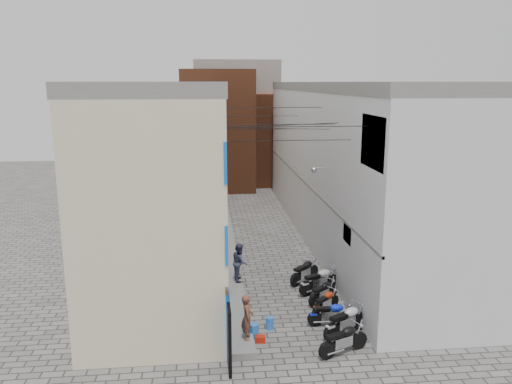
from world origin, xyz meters
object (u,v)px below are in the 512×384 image
object	(u,v)px
person_a	(247,317)
motorcycle_a	(344,338)
water_jug_near	(254,331)
water_jug_far	(270,323)
person_b	(240,262)
motorcycle_f	(320,279)
motorcycle_d	(326,301)
motorcycle_e	(323,291)
motorcycle_g	(305,270)
motorcycle_b	(347,319)
motorcycle_c	(331,313)
red_crate	(260,339)

from	to	relation	value
person_a	motorcycle_a	bearing A→B (deg)	-103.88
water_jug_near	water_jug_far	size ratio (longest dim) A/B	1.19
person_b	water_jug_near	bearing A→B (deg)	-177.11
motorcycle_a	water_jug_near	world-z (taller)	motorcycle_a
motorcycle_f	water_jug_far	distance (m)	4.01
motorcycle_f	water_jug_far	bearing A→B (deg)	-66.11
motorcycle_d	water_jug_far	world-z (taller)	motorcycle_d
person_a	motorcycle_e	bearing A→B (deg)	-45.68
motorcycle_f	person_a	world-z (taller)	person_a
motorcycle_a	water_jug_far	size ratio (longest dim) A/B	4.28
motorcycle_a	motorcycle_e	bearing A→B (deg)	153.33
motorcycle_g	water_jug_far	world-z (taller)	motorcycle_g
motorcycle_d	motorcycle_b	bearing A→B (deg)	-32.70
motorcycle_c	water_jug_far	distance (m)	2.36
motorcycle_c	motorcycle_d	bearing A→B (deg)	178.52
motorcycle_b	person_b	xyz separation A→B (m)	(-3.51, 4.95, 0.49)
motorcycle_a	motorcycle_f	distance (m)	5.04
motorcycle_c	red_crate	size ratio (longest dim) A/B	5.08
motorcycle_d	motorcycle_a	bearing A→B (deg)	-44.59
motorcycle_g	water_jug_far	distance (m)	4.79
motorcycle_b	motorcycle_e	bearing A→B (deg)	154.22
motorcycle_f	motorcycle_c	bearing A→B (deg)	-30.43
red_crate	person_a	bearing A→B (deg)	-162.36
motorcycle_f	motorcycle_e	bearing A→B (deg)	-30.03
motorcycle_a	motorcycle_f	bearing A→B (deg)	153.22
motorcycle_g	water_jug_far	bearing A→B (deg)	-69.54
motorcycle_a	motorcycle_g	size ratio (longest dim) A/B	0.99
motorcycle_c	motorcycle_e	size ratio (longest dim) A/B	1.03
person_a	person_b	world-z (taller)	person_b
motorcycle_e	water_jug_far	world-z (taller)	motorcycle_e
water_jug_far	red_crate	size ratio (longest dim) A/B	1.29
motorcycle_g	water_jug_near	distance (m)	5.65
motorcycle_g	red_crate	xyz separation A→B (m)	(-2.63, -5.17, -0.47)
motorcycle_e	water_jug_far	bearing A→B (deg)	-88.89
motorcycle_b	water_jug_near	distance (m)	3.38
motorcycle_d	motorcycle_g	bearing A→B (deg)	142.55
motorcycle_d	person_b	world-z (taller)	person_b
motorcycle_g	water_jug_far	xyz separation A→B (m)	(-2.18, -4.25, -0.35)
motorcycle_a	person_a	bearing A→B (deg)	-128.96
motorcycle_c	motorcycle_g	xyz separation A→B (m)	(-0.16, 4.24, 0.05)
motorcycle_b	motorcycle_d	xyz separation A→B (m)	(-0.30, 1.88, -0.13)
motorcycle_d	red_crate	size ratio (longest dim) A/B	4.76
motorcycle_a	motorcycle_d	xyz separation A→B (m)	(0.16, 3.12, -0.08)
motorcycle_c	motorcycle_d	size ratio (longest dim) A/B	1.07
motorcycle_b	motorcycle_g	distance (m)	5.03
motorcycle_g	red_crate	size ratio (longest dim) A/B	5.60
motorcycle_e	red_crate	bearing A→B (deg)	-83.08
motorcycle_e	red_crate	world-z (taller)	motorcycle_e
person_b	water_jug_far	bearing A→B (deg)	-168.04
person_a	person_b	distance (m)	5.27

